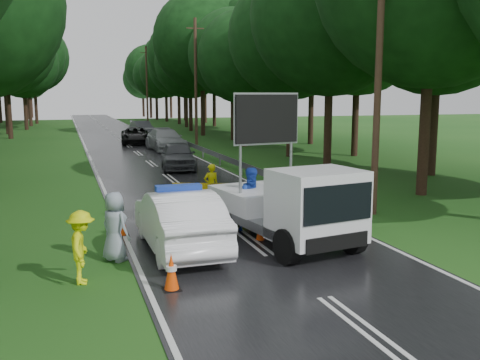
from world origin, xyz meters
name	(u,v)px	position (x,y,z in m)	size (l,w,h in m)	color
ground	(251,241)	(0.00, 0.00, 0.00)	(160.00, 160.00, 0.00)	#1C4F16
road	(128,146)	(0.00, 30.00, 0.01)	(7.00, 140.00, 0.02)	black
guardrail	(174,138)	(3.70, 29.67, 0.55)	(0.12, 60.06, 0.70)	gray
utility_pole_near	(379,65)	(5.20, 2.00, 5.06)	(1.40, 0.24, 10.00)	#422A1E
utility_pole_mid	(196,82)	(5.20, 28.00, 5.06)	(1.40, 0.24, 10.00)	#422A1E
utility_pole_far	(147,87)	(5.20, 54.00, 5.06)	(1.40, 0.24, 10.00)	#422A1E
police_sedan	(179,220)	(-2.09, -0.17, 0.80)	(1.77, 4.88, 1.76)	white
work_truck	(290,205)	(0.91, -0.64, 1.11)	(3.04, 5.44, 4.11)	gray
barrier	(209,190)	(-0.18, 4.00, 0.79)	(2.40, 0.94, 1.05)	#D2D60B
officer	(211,185)	(0.19, 5.00, 0.80)	(0.58, 0.38, 1.59)	#D7D40B
civilian	(253,199)	(0.47, 1.17, 0.97)	(0.94, 0.73, 1.93)	#1B3FB5
bystander_left	(81,247)	(-4.64, -2.03, 0.81)	(1.05, 0.61, 1.63)	#E2F20D
bystander_right	(115,227)	(-3.80, -0.61, 0.87)	(0.85, 0.56, 1.75)	#8A97A6
queue_car_first	(178,155)	(1.06, 15.30, 0.76)	(1.80, 4.47, 1.52)	#42444A
queue_car_second	(165,140)	(2.24, 25.53, 0.80)	(2.25, 5.53, 1.60)	#979A9F
queue_car_third	(136,136)	(0.81, 31.53, 0.70)	(2.32, 5.03, 1.40)	black
queue_car_fourth	(142,128)	(2.60, 40.62, 0.73)	(1.55, 4.45, 1.47)	#42454A
cone_near_left	(171,272)	(-2.87, -3.08, 0.40)	(0.39, 0.39, 0.82)	black
cone_center	(260,230)	(0.27, 0.00, 0.31)	(0.30, 0.30, 0.63)	black
cone_far	(251,209)	(0.87, 2.50, 0.38)	(0.37, 0.37, 0.79)	black
cone_left_mid	(122,222)	(-3.40, 1.77, 0.40)	(0.39, 0.39, 0.83)	black
cone_right	(272,195)	(2.40, 4.50, 0.39)	(0.38, 0.38, 0.81)	black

